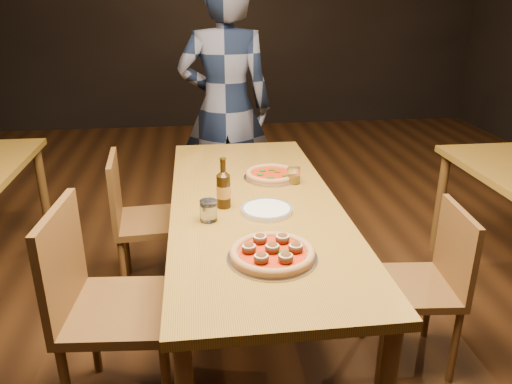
{
  "coord_description": "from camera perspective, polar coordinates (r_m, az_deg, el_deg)",
  "views": [
    {
      "loc": [
        -0.27,
        -2.2,
        1.69
      ],
      "look_at": [
        0.0,
        -0.05,
        0.82
      ],
      "focal_mm": 35.0,
      "sensor_mm": 36.0,
      "label": 1
    }
  ],
  "objects": [
    {
      "name": "water_glass",
      "position": [
        2.2,
        -5.47,
        -2.13
      ],
      "size": [
        0.08,
        0.08,
        0.09
      ],
      "primitive_type": "cylinder",
      "color": "white",
      "rests_on": "table_main"
    },
    {
      "name": "amber_glass",
      "position": [
        2.63,
        4.33,
        1.91
      ],
      "size": [
        0.07,
        0.07,
        0.09
      ],
      "primitive_type": "cylinder",
      "color": "#A67112",
      "rests_on": "table_main"
    },
    {
      "name": "beer_bottle",
      "position": [
        2.32,
        -3.73,
        0.21
      ],
      "size": [
        0.07,
        0.07,
        0.24
      ],
      "rotation": [
        0.0,
        0.0,
        -0.2
      ],
      "color": "black",
      "rests_on": "table_main"
    },
    {
      "name": "chair_main_sw",
      "position": [
        3.01,
        -11.83,
        -3.17
      ],
      "size": [
        0.44,
        0.44,
        0.88
      ],
      "primitive_type": null,
      "rotation": [
        0.0,
        0.0,
        1.64
      ],
      "color": "brown",
      "rests_on": "ground"
    },
    {
      "name": "chair_main_nw",
      "position": [
        2.17,
        -15.14,
        -12.68
      ],
      "size": [
        0.49,
        0.49,
        0.97
      ],
      "primitive_type": null,
      "rotation": [
        0.0,
        0.0,
        1.49
      ],
      "color": "brown",
      "rests_on": "ground"
    },
    {
      "name": "pizza_meatball",
      "position": [
        1.9,
        1.87,
        -6.95
      ],
      "size": [
        0.35,
        0.35,
        0.06
      ],
      "rotation": [
        0.0,
        0.0,
        -0.36
      ],
      "color": "#B7B7BF",
      "rests_on": "table_main"
    },
    {
      "name": "chair_main_e",
      "position": [
        2.48,
        17.39,
        -10.15
      ],
      "size": [
        0.42,
        0.42,
        0.83
      ],
      "primitive_type": null,
      "rotation": [
        0.0,
        0.0,
        -1.66
      ],
      "color": "brown",
      "rests_on": "ground"
    },
    {
      "name": "table_main",
      "position": [
        2.44,
        -0.15,
        -2.66
      ],
      "size": [
        0.8,
        2.0,
        0.75
      ],
      "color": "brown",
      "rests_on": "ground"
    },
    {
      "name": "pizza_margherita",
      "position": [
        2.71,
        1.76,
        2.02
      ],
      "size": [
        0.3,
        0.3,
        0.04
      ],
      "rotation": [
        0.0,
        0.0,
        0.32
      ],
      "color": "#B7B7BF",
      "rests_on": "table_main"
    },
    {
      "name": "diner",
      "position": [
        3.6,
        -3.49,
        9.42
      ],
      "size": [
        0.69,
        0.48,
        1.83
      ],
      "primitive_type": "imported",
      "rotation": [
        0.0,
        0.0,
        3.08
      ],
      "color": "black",
      "rests_on": "ground"
    },
    {
      "name": "ground",
      "position": [
        2.79,
        -0.13,
        -15.46
      ],
      "size": [
        9.0,
        9.0,
        0.0
      ],
      "primitive_type": "plane",
      "color": "black"
    },
    {
      "name": "chair_end",
      "position": [
        3.64,
        -2.91,
        1.28
      ],
      "size": [
        0.46,
        0.46,
        0.82
      ],
      "primitive_type": null,
      "rotation": [
        0.0,
        0.0,
        0.22
      ],
      "color": "brown",
      "rests_on": "ground"
    },
    {
      "name": "plate_stack",
      "position": [
        2.29,
        1.24,
        -2.08
      ],
      "size": [
        0.23,
        0.23,
        0.02
      ],
      "primitive_type": "cylinder",
      "color": "white",
      "rests_on": "table_main"
    }
  ]
}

